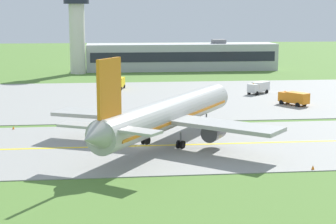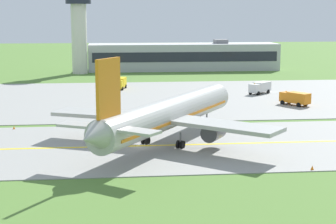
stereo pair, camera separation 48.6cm
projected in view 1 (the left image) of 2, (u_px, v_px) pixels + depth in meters
ground_plane at (142, 147)px, 74.76m from camera, size 500.00×500.00×0.00m
taxiway_strip at (142, 146)px, 74.75m from camera, size 240.00×28.00×0.10m
apron_pad at (177, 97)px, 116.93m from camera, size 140.00×52.00×0.10m
taxiway_centreline at (142, 146)px, 74.74m from camera, size 220.00×0.60×0.01m
airplane_lead at (168, 114)px, 75.32m from camera, size 29.38×35.19×12.70m
service_truck_baggage at (118, 83)px, 129.10m from camera, size 3.32×6.30×2.60m
service_truck_fuel at (259, 87)px, 121.86m from camera, size 5.80×5.57×2.60m
service_truck_catering at (294, 98)px, 106.92m from camera, size 5.04×6.13×2.60m
terminal_building at (182, 57)px, 171.74m from camera, size 57.34×11.50×9.21m
control_tower at (77, 21)px, 159.82m from camera, size 7.60×7.60×24.77m
traffic_cone_near_edge at (13, 128)px, 85.20m from camera, size 0.44×0.44×0.60m
traffic_cone_mid_edge at (313, 168)px, 63.56m from camera, size 0.44×0.44×0.60m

